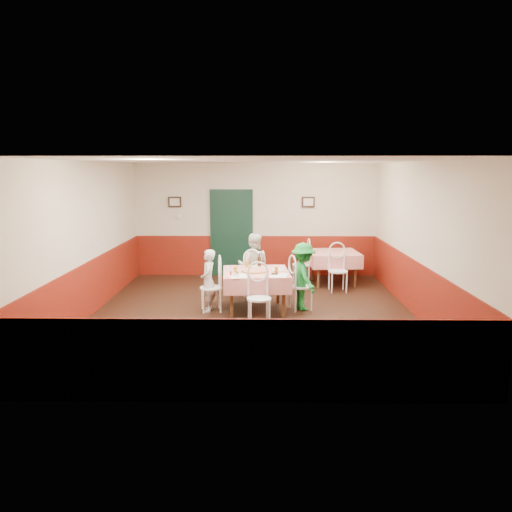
{
  "coord_description": "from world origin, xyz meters",
  "views": [
    {
      "loc": [
        0.19,
        -8.88,
        2.67
      ],
      "look_at": [
        0.06,
        0.31,
        1.05
      ],
      "focal_mm": 35.0,
      "sensor_mm": 36.0,
      "label": 1
    }
  ],
  "objects_px": {
    "chair_left": "(211,288)",
    "pizza": "(255,271)",
    "main_table": "(256,291)",
    "second_table": "(333,268)",
    "glass_a": "(236,271)",
    "chair_near": "(259,299)",
    "chair_second_a": "(301,265)",
    "wallet": "(274,274)",
    "beer_bottle": "(259,261)",
    "diner_far": "(253,266)",
    "chair_right": "(300,287)",
    "chair_far": "(253,277)",
    "chair_second_b": "(338,271)",
    "glass_c": "(247,264)",
    "diner_left": "(208,281)",
    "diner_right": "(303,277)",
    "glass_b": "(276,270)"
  },
  "relations": [
    {
      "from": "beer_bottle",
      "to": "wallet",
      "type": "bearing_deg",
      "value": -67.84
    },
    {
      "from": "diner_far",
      "to": "chair_left",
      "type": "bearing_deg",
      "value": 56.78
    },
    {
      "from": "chair_left",
      "to": "chair_far",
      "type": "distance_m",
      "value": 1.2
    },
    {
      "from": "main_table",
      "to": "second_table",
      "type": "bearing_deg",
      "value": 51.75
    },
    {
      "from": "chair_far",
      "to": "wallet",
      "type": "distance_m",
      "value": 1.24
    },
    {
      "from": "chair_left",
      "to": "pizza",
      "type": "height_order",
      "value": "chair_left"
    },
    {
      "from": "chair_second_b",
      "to": "wallet",
      "type": "bearing_deg",
      "value": -132.54
    },
    {
      "from": "pizza",
      "to": "diner_right",
      "type": "bearing_deg",
      "value": 6.04
    },
    {
      "from": "second_table",
      "to": "glass_a",
      "type": "xyz_separation_m",
      "value": [
        -2.14,
        -2.53,
        0.45
      ]
    },
    {
      "from": "glass_b",
      "to": "wallet",
      "type": "height_order",
      "value": "glass_b"
    },
    {
      "from": "wallet",
      "to": "diner_right",
      "type": "relative_size",
      "value": 0.09
    },
    {
      "from": "second_table",
      "to": "chair_left",
      "type": "height_order",
      "value": "chair_left"
    },
    {
      "from": "chair_right",
      "to": "glass_a",
      "type": "bearing_deg",
      "value": 87.78
    },
    {
      "from": "glass_c",
      "to": "diner_far",
      "type": "bearing_deg",
      "value": 77.72
    },
    {
      "from": "chair_second_a",
      "to": "wallet",
      "type": "height_order",
      "value": "chair_second_a"
    },
    {
      "from": "chair_left",
      "to": "diner_far",
      "type": "relative_size",
      "value": 0.66
    },
    {
      "from": "main_table",
      "to": "glass_a",
      "type": "relative_size",
      "value": 9.15
    },
    {
      "from": "glass_a",
      "to": "chair_far",
      "type": "bearing_deg",
      "value": 74.79
    },
    {
      "from": "second_table",
      "to": "chair_near",
      "type": "xyz_separation_m",
      "value": [
        -1.71,
        -3.1,
        0.08
      ]
    },
    {
      "from": "chair_right",
      "to": "chair_near",
      "type": "distance_m",
      "value": 1.2
    },
    {
      "from": "pizza",
      "to": "chair_right",
      "type": "bearing_deg",
      "value": 6.14
    },
    {
      "from": "chair_far",
      "to": "pizza",
      "type": "distance_m",
      "value": 0.94
    },
    {
      "from": "second_table",
      "to": "glass_a",
      "type": "relative_size",
      "value": 8.4
    },
    {
      "from": "chair_second_b",
      "to": "diner_far",
      "type": "xyz_separation_m",
      "value": [
        -1.84,
        -0.6,
        0.23
      ]
    },
    {
      "from": "chair_left",
      "to": "second_table",
      "type": "bearing_deg",
      "value": 121.05
    },
    {
      "from": "wallet",
      "to": "glass_c",
      "type": "bearing_deg",
      "value": 123.74
    },
    {
      "from": "glass_c",
      "to": "wallet",
      "type": "bearing_deg",
      "value": -51.94
    },
    {
      "from": "beer_bottle",
      "to": "diner_far",
      "type": "distance_m",
      "value": 0.55
    },
    {
      "from": "chair_near",
      "to": "chair_second_b",
      "type": "xyz_separation_m",
      "value": [
        1.71,
        2.35,
        0.0
      ]
    },
    {
      "from": "chair_right",
      "to": "wallet",
      "type": "xyz_separation_m",
      "value": [
        -0.51,
        -0.35,
        0.32
      ]
    },
    {
      "from": "diner_left",
      "to": "diner_far",
      "type": "height_order",
      "value": "diner_far"
    },
    {
      "from": "chair_near",
      "to": "chair_second_a",
      "type": "bearing_deg",
      "value": 65.44
    },
    {
      "from": "glass_c",
      "to": "beer_bottle",
      "type": "relative_size",
      "value": 0.53
    },
    {
      "from": "beer_bottle",
      "to": "diner_right",
      "type": "bearing_deg",
      "value": -21.77
    },
    {
      "from": "main_table",
      "to": "diner_right",
      "type": "height_order",
      "value": "diner_right"
    },
    {
      "from": "glass_a",
      "to": "diner_far",
      "type": "height_order",
      "value": "diner_far"
    },
    {
      "from": "chair_near",
      "to": "glass_b",
      "type": "relative_size",
      "value": 7.15
    },
    {
      "from": "glass_a",
      "to": "chair_second_a",
      "type": "bearing_deg",
      "value": 61.12
    },
    {
      "from": "glass_c",
      "to": "chair_far",
      "type": "bearing_deg",
      "value": 76.02
    },
    {
      "from": "chair_right",
      "to": "chair_far",
      "type": "xyz_separation_m",
      "value": [
        -0.91,
        0.78,
        0.0
      ]
    },
    {
      "from": "diner_left",
      "to": "second_table",
      "type": "bearing_deg",
      "value": 128.0
    },
    {
      "from": "glass_c",
      "to": "diner_far",
      "type": "relative_size",
      "value": 0.09
    },
    {
      "from": "glass_a",
      "to": "chair_near",
      "type": "bearing_deg",
      "value": -52.79
    },
    {
      "from": "diner_left",
      "to": "diner_far",
      "type": "relative_size",
      "value": 0.87
    },
    {
      "from": "main_table",
      "to": "glass_b",
      "type": "xyz_separation_m",
      "value": [
        0.38,
        -0.21,
        0.45
      ]
    },
    {
      "from": "second_table",
      "to": "chair_far",
      "type": "bearing_deg",
      "value": -142.66
    },
    {
      "from": "pizza",
      "to": "wallet",
      "type": "bearing_deg",
      "value": -35.55
    },
    {
      "from": "diner_right",
      "to": "glass_a",
      "type": "bearing_deg",
      "value": 87.03
    },
    {
      "from": "main_table",
      "to": "wallet",
      "type": "distance_m",
      "value": 0.59
    },
    {
      "from": "second_table",
      "to": "wallet",
      "type": "xyz_separation_m",
      "value": [
        -1.43,
        -2.53,
        0.4
      ]
    }
  ]
}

